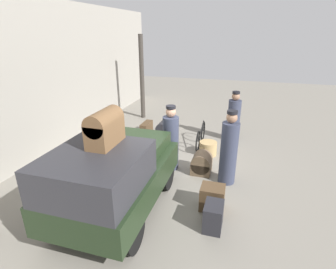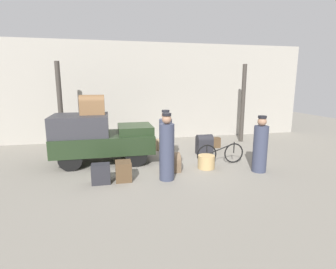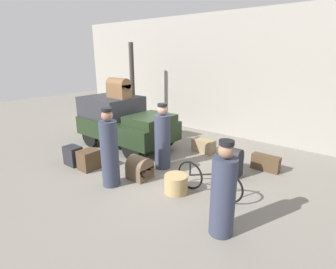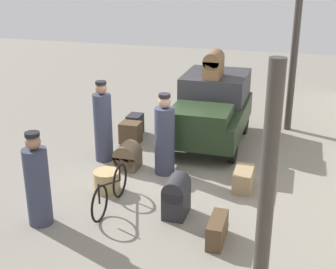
{
  "view_description": "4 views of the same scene",
  "coord_description": "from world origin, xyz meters",
  "px_view_note": "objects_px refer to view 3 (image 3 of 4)",
  "views": [
    {
      "loc": [
        -6.18,
        -1.69,
        3.59
      ],
      "look_at": [
        0.2,
        0.2,
        0.95
      ],
      "focal_mm": 28.0,
      "sensor_mm": 36.0,
      "label": 1
    },
    {
      "loc": [
        -1.71,
        -8.32,
        2.7
      ],
      "look_at": [
        0.2,
        0.2,
        0.95
      ],
      "focal_mm": 28.0,
      "sensor_mm": 36.0,
      "label": 2
    },
    {
      "loc": [
        4.44,
        -5.07,
        3.03
      ],
      "look_at": [
        0.2,
        0.2,
        0.95
      ],
      "focal_mm": 28.0,
      "sensor_mm": 36.0,
      "label": 3
    },
    {
      "loc": [
        9.04,
        2.79,
        4.42
      ],
      "look_at": [
        0.2,
        0.2,
        0.95
      ],
      "focal_mm": 50.0,
      "sensor_mm": 36.0,
      "label": 4
    }
  ],
  "objects_px": {
    "wicker_basket": "(176,184)",
    "porter_with_bicycle": "(162,139)",
    "trunk_umber_medium": "(140,168)",
    "truck": "(123,120)",
    "conductor_in_dark_uniform": "(223,193)",
    "suitcase_tan_flat": "(73,156)",
    "trunk_on_truck_roof": "(118,88)",
    "porter_standing_middle": "(110,151)",
    "bicycle": "(208,181)",
    "suitcase_black_upright": "(230,161)",
    "suitcase_small_leather": "(203,146)",
    "trunk_large_brown": "(266,163)",
    "trunk_wicker_pale": "(89,160)"
  },
  "relations": [
    {
      "from": "suitcase_tan_flat",
      "to": "trunk_on_truck_roof",
      "type": "height_order",
      "value": "trunk_on_truck_roof"
    },
    {
      "from": "porter_standing_middle",
      "to": "trunk_on_truck_roof",
      "type": "distance_m",
      "value": 3.16
    },
    {
      "from": "trunk_on_truck_roof",
      "to": "truck",
      "type": "bearing_deg",
      "value": 0.0
    },
    {
      "from": "bicycle",
      "to": "suitcase_black_upright",
      "type": "distance_m",
      "value": 1.26
    },
    {
      "from": "suitcase_black_upright",
      "to": "trunk_on_truck_roof",
      "type": "relative_size",
      "value": 0.96
    },
    {
      "from": "wicker_basket",
      "to": "trunk_umber_medium",
      "type": "xyz_separation_m",
      "value": [
        -1.16,
        0.01,
        0.05
      ]
    },
    {
      "from": "wicker_basket",
      "to": "trunk_wicker_pale",
      "type": "xyz_separation_m",
      "value": [
        -2.63,
        -0.48,
        0.06
      ]
    },
    {
      "from": "porter_standing_middle",
      "to": "trunk_umber_medium",
      "type": "bearing_deg",
      "value": 67.81
    },
    {
      "from": "trunk_umber_medium",
      "to": "suitcase_tan_flat",
      "type": "bearing_deg",
      "value": -164.38
    },
    {
      "from": "conductor_in_dark_uniform",
      "to": "suitcase_tan_flat",
      "type": "bearing_deg",
      "value": 179.27
    },
    {
      "from": "porter_with_bicycle",
      "to": "trunk_wicker_pale",
      "type": "bearing_deg",
      "value": -137.84
    },
    {
      "from": "bicycle",
      "to": "trunk_wicker_pale",
      "type": "relative_size",
      "value": 3.08
    },
    {
      "from": "porter_with_bicycle",
      "to": "wicker_basket",
      "type": "bearing_deg",
      "value": -37.81
    },
    {
      "from": "truck",
      "to": "conductor_in_dark_uniform",
      "type": "distance_m",
      "value": 5.24
    },
    {
      "from": "wicker_basket",
      "to": "suitcase_small_leather",
      "type": "xyz_separation_m",
      "value": [
        -0.88,
        2.63,
        -0.0
      ]
    },
    {
      "from": "trunk_wicker_pale",
      "to": "trunk_large_brown",
      "type": "xyz_separation_m",
      "value": [
        3.8,
        2.96,
        -0.06
      ]
    },
    {
      "from": "porter_with_bicycle",
      "to": "trunk_umber_medium",
      "type": "xyz_separation_m",
      "value": [
        -0.02,
        -0.87,
        -0.56
      ]
    },
    {
      "from": "wicker_basket",
      "to": "conductor_in_dark_uniform",
      "type": "height_order",
      "value": "conductor_in_dark_uniform"
    },
    {
      "from": "bicycle",
      "to": "porter_standing_middle",
      "type": "bearing_deg",
      "value": -153.54
    },
    {
      "from": "porter_with_bicycle",
      "to": "trunk_on_truck_roof",
      "type": "height_order",
      "value": "trunk_on_truck_roof"
    },
    {
      "from": "porter_with_bicycle",
      "to": "trunk_large_brown",
      "type": "height_order",
      "value": "porter_with_bicycle"
    },
    {
      "from": "porter_with_bicycle",
      "to": "suitcase_black_upright",
      "type": "xyz_separation_m",
      "value": [
        1.66,
        0.72,
        -0.42
      ]
    },
    {
      "from": "truck",
      "to": "conductor_in_dark_uniform",
      "type": "bearing_deg",
      "value": -23.45
    },
    {
      "from": "bicycle",
      "to": "porter_with_bicycle",
      "type": "relative_size",
      "value": 0.92
    },
    {
      "from": "suitcase_small_leather",
      "to": "trunk_large_brown",
      "type": "distance_m",
      "value": 2.06
    },
    {
      "from": "suitcase_black_upright",
      "to": "porter_with_bicycle",
      "type": "bearing_deg",
      "value": -156.55
    },
    {
      "from": "bicycle",
      "to": "suitcase_tan_flat",
      "type": "distance_m",
      "value": 3.98
    },
    {
      "from": "bicycle",
      "to": "trunk_on_truck_roof",
      "type": "bearing_deg",
      "value": 165.04
    },
    {
      "from": "porter_with_bicycle",
      "to": "bicycle",
      "type": "bearing_deg",
      "value": -16.86
    },
    {
      "from": "bicycle",
      "to": "suitcase_small_leather",
      "type": "height_order",
      "value": "bicycle"
    },
    {
      "from": "bicycle",
      "to": "trunk_on_truck_roof",
      "type": "height_order",
      "value": "trunk_on_truck_roof"
    },
    {
      "from": "suitcase_tan_flat",
      "to": "trunk_on_truck_roof",
      "type": "relative_size",
      "value": 0.68
    },
    {
      "from": "wicker_basket",
      "to": "trunk_wicker_pale",
      "type": "height_order",
      "value": "trunk_wicker_pale"
    },
    {
      "from": "wicker_basket",
      "to": "trunk_umber_medium",
      "type": "distance_m",
      "value": 1.16
    },
    {
      "from": "suitcase_black_upright",
      "to": "trunk_large_brown",
      "type": "xyz_separation_m",
      "value": [
        0.64,
        0.88,
        -0.18
      ]
    },
    {
      "from": "trunk_on_truck_roof",
      "to": "porter_standing_middle",
      "type": "bearing_deg",
      "value": -46.03
    },
    {
      "from": "suitcase_tan_flat",
      "to": "trunk_umber_medium",
      "type": "bearing_deg",
      "value": 15.62
    },
    {
      "from": "suitcase_black_upright",
      "to": "suitcase_tan_flat",
      "type": "relative_size",
      "value": 1.41
    },
    {
      "from": "wicker_basket",
      "to": "trunk_large_brown",
      "type": "xyz_separation_m",
      "value": [
        1.17,
        2.48,
        0.0
      ]
    },
    {
      "from": "suitcase_small_leather",
      "to": "bicycle",
      "type": "bearing_deg",
      "value": -56.57
    },
    {
      "from": "wicker_basket",
      "to": "suitcase_small_leather",
      "type": "relative_size",
      "value": 0.75
    },
    {
      "from": "suitcase_tan_flat",
      "to": "suitcase_black_upright",
      "type": "bearing_deg",
      "value": 30.04
    },
    {
      "from": "wicker_basket",
      "to": "trunk_on_truck_roof",
      "type": "xyz_separation_m",
      "value": [
        -3.49,
        1.45,
        1.76
      ]
    },
    {
      "from": "truck",
      "to": "trunk_large_brown",
      "type": "xyz_separation_m",
      "value": [
        4.5,
        1.03,
        -0.69
      ]
    },
    {
      "from": "wicker_basket",
      "to": "porter_with_bicycle",
      "type": "height_order",
      "value": "porter_with_bicycle"
    },
    {
      "from": "truck",
      "to": "trunk_wicker_pale",
      "type": "bearing_deg",
      "value": -70.09
    },
    {
      "from": "wicker_basket",
      "to": "porter_with_bicycle",
      "type": "distance_m",
      "value": 1.56
    },
    {
      "from": "suitcase_small_leather",
      "to": "conductor_in_dark_uniform",
      "type": "bearing_deg",
      "value": -54.23
    },
    {
      "from": "suitcase_black_upright",
      "to": "truck",
      "type": "bearing_deg",
      "value": -177.71
    },
    {
      "from": "truck",
      "to": "wicker_basket",
      "type": "xyz_separation_m",
      "value": [
        3.33,
        -1.45,
        -0.69
      ]
    }
  ]
}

